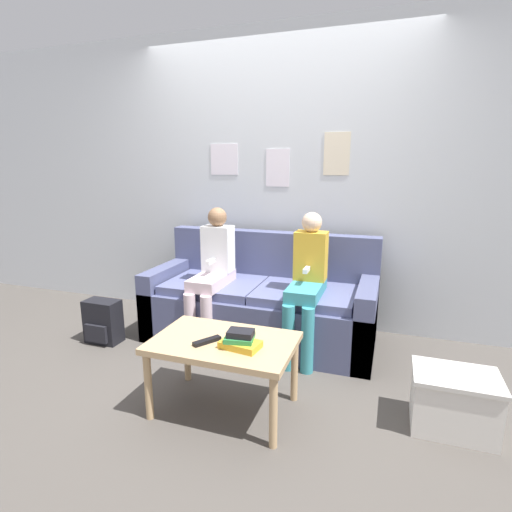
{
  "coord_description": "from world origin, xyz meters",
  "views": [
    {
      "loc": [
        0.99,
        -2.51,
        1.44
      ],
      "look_at": [
        0.0,
        0.37,
        0.74
      ],
      "focal_mm": 28.0,
      "sensor_mm": 36.0,
      "label": 1
    }
  ],
  "objects_px": {
    "tv_remote": "(207,341)",
    "backpack": "(103,322)",
    "coffee_table": "(224,349)",
    "storage_box": "(454,401)",
    "couch": "(261,305)",
    "person_right": "(307,279)",
    "person_left": "(212,270)"
  },
  "relations": [
    {
      "from": "backpack",
      "to": "tv_remote",
      "type": "bearing_deg",
      "value": -25.74
    },
    {
      "from": "tv_remote",
      "to": "backpack",
      "type": "distance_m",
      "value": 1.41
    },
    {
      "from": "couch",
      "to": "storage_box",
      "type": "bearing_deg",
      "value": -30.27
    },
    {
      "from": "coffee_table",
      "to": "storage_box",
      "type": "distance_m",
      "value": 1.31
    },
    {
      "from": "person_left",
      "to": "person_right",
      "type": "height_order",
      "value": "person_left"
    },
    {
      "from": "couch",
      "to": "backpack",
      "type": "relative_size",
      "value": 5.19
    },
    {
      "from": "coffee_table",
      "to": "backpack",
      "type": "bearing_deg",
      "value": 157.89
    },
    {
      "from": "tv_remote",
      "to": "backpack",
      "type": "bearing_deg",
      "value": -172.66
    },
    {
      "from": "tv_remote",
      "to": "backpack",
      "type": "height_order",
      "value": "tv_remote"
    },
    {
      "from": "coffee_table",
      "to": "tv_remote",
      "type": "relative_size",
      "value": 5.02
    },
    {
      "from": "couch",
      "to": "person_right",
      "type": "bearing_deg",
      "value": -24.63
    },
    {
      "from": "couch",
      "to": "person_left",
      "type": "xyz_separation_m",
      "value": [
        -0.36,
        -0.19,
        0.32
      ]
    },
    {
      "from": "person_right",
      "to": "person_left",
      "type": "bearing_deg",
      "value": 179.89
    },
    {
      "from": "couch",
      "to": "coffee_table",
      "type": "distance_m",
      "value": 1.06
    },
    {
      "from": "person_left",
      "to": "storage_box",
      "type": "xyz_separation_m",
      "value": [
        1.74,
        -0.62,
        -0.44
      ]
    },
    {
      "from": "person_left",
      "to": "tv_remote",
      "type": "bearing_deg",
      "value": -66.73
    },
    {
      "from": "person_right",
      "to": "storage_box",
      "type": "bearing_deg",
      "value": -32.55
    },
    {
      "from": "person_right",
      "to": "storage_box",
      "type": "relative_size",
      "value": 2.44
    },
    {
      "from": "couch",
      "to": "tv_remote",
      "type": "xyz_separation_m",
      "value": [
        0.04,
        -1.11,
        0.16
      ]
    },
    {
      "from": "storage_box",
      "to": "couch",
      "type": "bearing_deg",
      "value": 149.73
    },
    {
      "from": "coffee_table",
      "to": "tv_remote",
      "type": "distance_m",
      "value": 0.12
    },
    {
      "from": "coffee_table",
      "to": "tv_remote",
      "type": "bearing_deg",
      "value": -138.98
    },
    {
      "from": "person_right",
      "to": "tv_remote",
      "type": "relative_size",
      "value": 6.65
    },
    {
      "from": "couch",
      "to": "person_right",
      "type": "height_order",
      "value": "person_right"
    },
    {
      "from": "coffee_table",
      "to": "person_left",
      "type": "relative_size",
      "value": 0.75
    },
    {
      "from": "coffee_table",
      "to": "backpack",
      "type": "xyz_separation_m",
      "value": [
        -1.32,
        0.54,
        -0.22
      ]
    },
    {
      "from": "couch",
      "to": "person_left",
      "type": "bearing_deg",
      "value": -151.88
    },
    {
      "from": "storage_box",
      "to": "backpack",
      "type": "relative_size",
      "value": 1.25
    },
    {
      "from": "storage_box",
      "to": "backpack",
      "type": "bearing_deg",
      "value": 173.49
    },
    {
      "from": "person_right",
      "to": "backpack",
      "type": "distance_m",
      "value": 1.71
    },
    {
      "from": "person_right",
      "to": "backpack",
      "type": "xyz_separation_m",
      "value": [
        -1.63,
        -0.32,
        -0.43
      ]
    },
    {
      "from": "coffee_table",
      "to": "person_left",
      "type": "bearing_deg",
      "value": 118.76
    }
  ]
}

